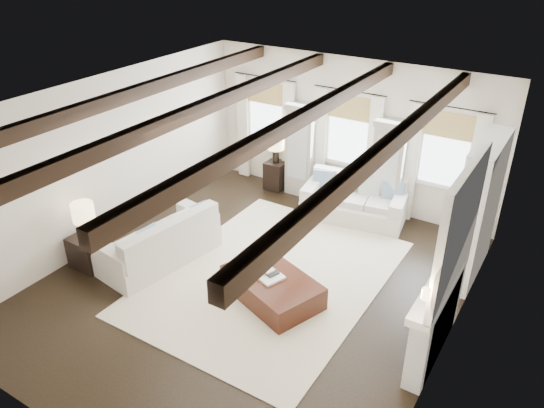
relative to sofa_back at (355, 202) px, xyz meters
The scene contains 15 objects.
ground 3.18m from the sofa_back, 99.15° to the right, with size 7.50×7.50×0.00m, color black.
room_shell 2.71m from the sofa_back, 83.68° to the right, with size 6.54×7.54×3.22m.
area_rug 2.83m from the sofa_back, 97.05° to the right, with size 3.60×4.78×0.02m, color beige.
sofa_back is the anchor object (origin of this frame).
sofa_left 4.11m from the sofa_back, 123.92° to the right, with size 1.31×2.33×0.95m.
ottoman 3.27m from the sofa_back, 90.19° to the right, with size 1.61×1.01×0.42m, color black.
tray 3.28m from the sofa_back, 91.62° to the right, with size 0.50×0.38×0.04m, color white.
book_lower 3.23m from the sofa_back, 91.40° to the right, with size 0.26×0.20×0.04m, color #262628.
book_upper 3.24m from the sofa_back, 92.20° to the right, with size 0.22×0.17×0.03m, color beige.
side_table_front 5.34m from the sofa_back, 128.57° to the right, with size 0.60×0.60×0.60m, color black.
lamp_front 5.39m from the sofa_back, 128.57° to the right, with size 0.39×0.39×0.67m.
side_table_back 2.16m from the sofa_back, behind, with size 0.44×0.44×0.67m, color black.
lamp_back 2.30m from the sofa_back, behind, with size 0.40×0.40×0.69m.
candlestick_near 4.01m from the sofa_back, 53.30° to the right, with size 0.16×0.16×0.78m.
candlestick_far 3.87m from the sofa_back, 51.69° to the right, with size 0.17×0.17×0.83m.
Camera 1 is at (4.24, -6.18, 5.55)m, focal length 35.00 mm.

